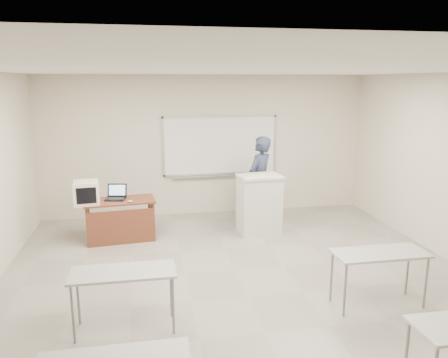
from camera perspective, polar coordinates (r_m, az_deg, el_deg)
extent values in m
cube|color=gray|center=(6.14, 3.17, -15.16)|extent=(7.00, 8.00, 0.01)
cube|color=white|center=(9.48, -0.51, 4.39)|extent=(2.40, 0.03, 1.20)
cube|color=#B7BABC|center=(9.41, -0.51, 8.13)|extent=(2.48, 0.04, 0.04)
cube|color=#B7BABC|center=(9.58, -0.50, 0.72)|extent=(2.48, 0.04, 0.04)
cube|color=#B7BABC|center=(9.35, -7.91, 4.16)|extent=(0.04, 0.04, 1.28)
cube|color=#B7BABC|center=(9.75, 6.60, 4.54)|extent=(0.04, 0.04, 1.28)
cube|color=#B7BABC|center=(9.55, -0.45, 0.43)|extent=(2.16, 0.07, 0.02)
cube|color=#9E9F99|center=(5.24, -13.04, -11.79)|extent=(1.20, 0.50, 0.03)
cylinder|color=slate|center=(5.29, -19.15, -16.38)|extent=(0.03, 0.03, 0.70)
cylinder|color=slate|center=(5.22, -6.66, -16.11)|extent=(0.03, 0.03, 0.70)
cylinder|color=slate|center=(5.64, -18.53, -14.44)|extent=(0.03, 0.03, 0.70)
cylinder|color=slate|center=(5.57, -6.93, -14.15)|extent=(0.03, 0.03, 0.70)
cube|color=#9E9F99|center=(5.98, 19.72, -9.12)|extent=(1.20, 0.50, 0.03)
cylinder|color=slate|center=(5.72, 15.52, -13.84)|extent=(0.03, 0.03, 0.70)
cylinder|color=slate|center=(6.25, 24.87, -12.24)|extent=(0.03, 0.03, 0.70)
cylinder|color=slate|center=(6.04, 13.86, -12.25)|extent=(0.03, 0.03, 0.70)
cylinder|color=slate|center=(6.55, 22.86, -10.91)|extent=(0.03, 0.03, 0.70)
cylinder|color=slate|center=(4.74, 22.73, -20.32)|extent=(0.03, 0.03, 0.70)
cube|color=brown|center=(8.17, -13.51, -2.79)|extent=(1.26, 0.63, 0.04)
cube|color=brown|center=(8.01, -13.46, -6.22)|extent=(1.19, 0.03, 0.63)
cylinder|color=#4A2917|center=(8.09, -17.50, -5.96)|extent=(0.06, 0.06, 0.71)
cylinder|color=#4A2917|center=(8.02, -9.40, -5.70)|extent=(0.06, 0.06, 0.71)
cylinder|color=#4A2917|center=(8.57, -17.09, -4.90)|extent=(0.06, 0.06, 0.71)
cylinder|color=#4A2917|center=(8.51, -9.46, -4.64)|extent=(0.06, 0.06, 0.71)
cube|color=silver|center=(8.38, 4.59, -3.44)|extent=(0.76, 0.54, 1.09)
cube|color=silver|center=(8.24, 4.66, 0.35)|extent=(0.80, 0.58, 0.04)
cube|color=beige|center=(8.08, -17.52, -1.65)|extent=(0.41, 0.44, 0.39)
cube|color=beige|center=(7.85, -17.72, -2.07)|extent=(0.43, 0.04, 0.41)
cube|color=black|center=(7.83, -17.74, -2.11)|extent=(0.33, 0.01, 0.28)
cube|color=black|center=(8.20, -13.99, -2.56)|extent=(0.35, 0.26, 0.02)
cube|color=black|center=(8.19, -14.00, -2.49)|extent=(0.29, 0.15, 0.01)
cube|color=black|center=(8.32, -13.98, -1.42)|extent=(0.35, 0.07, 0.24)
cube|color=#85ABC8|center=(8.31, -13.98, -1.42)|extent=(0.30, 0.05, 0.19)
ellipsoid|color=#A1A2AA|center=(7.96, -12.16, -2.85)|extent=(0.12, 0.09, 0.04)
cube|color=beige|center=(8.08, 3.85, 0.38)|extent=(0.53, 0.31, 0.03)
imported|color=black|center=(8.84, 4.69, -0.21)|extent=(0.77, 0.77, 1.80)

